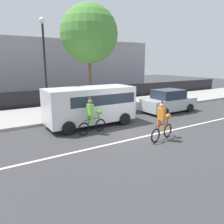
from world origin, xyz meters
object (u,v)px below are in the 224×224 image
at_px(parade_cyclist_lime, 92,117).
at_px(street_lamp_post, 44,55).
at_px(parked_van_white, 91,103).
at_px(parked_car_silver, 169,101).
at_px(parade_cyclist_orange, 163,122).

xyz_separation_m(parade_cyclist_lime, street_lamp_post, (-1.24, 3.51, 3.15)).
xyz_separation_m(parade_cyclist_lime, parked_van_white, (0.65, 1.40, 0.44)).
bearing_deg(parked_car_silver, parked_van_white, -179.17).
relative_size(parked_car_silver, street_lamp_post, 0.70).
distance_m(parade_cyclist_orange, parked_van_white, 4.33).
bearing_deg(parade_cyclist_orange, parked_car_silver, 41.22).
distance_m(parade_cyclist_orange, parked_car_silver, 6.17).
height_order(parade_cyclist_orange, parked_car_silver, parade_cyclist_orange).
distance_m(parade_cyclist_lime, parked_van_white, 1.60).
height_order(parade_cyclist_lime, parade_cyclist_orange, same).
bearing_deg(street_lamp_post, parked_car_silver, -13.86).
bearing_deg(parade_cyclist_lime, parade_cyclist_orange, -47.93).
bearing_deg(parade_cyclist_orange, parade_cyclist_lime, 132.07).
xyz_separation_m(parade_cyclist_lime, parked_car_silver, (6.96, 1.49, -0.06)).
xyz_separation_m(parked_car_silver, street_lamp_post, (-8.20, 2.02, 3.21)).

